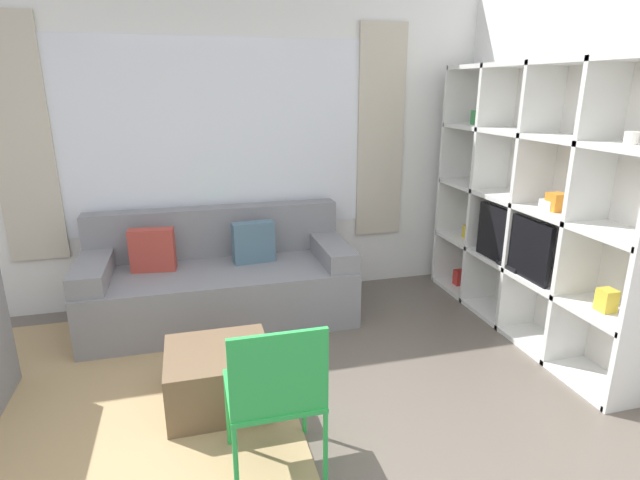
{
  "coord_description": "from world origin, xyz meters",
  "views": [
    {
      "loc": [
        -0.26,
        -1.7,
        1.86
      ],
      "look_at": [
        0.59,
        1.47,
        0.85
      ],
      "focal_mm": 28.0,
      "sensor_mm": 36.0,
      "label": 1
    }
  ],
  "objects_px": {
    "folding_chair": "(275,388)",
    "ottoman": "(219,377)",
    "shelving_unit": "(534,206)",
    "couch_main": "(220,282)"
  },
  "relations": [
    {
      "from": "folding_chair",
      "to": "ottoman",
      "type": "bearing_deg",
      "value": -71.9
    },
    {
      "from": "shelving_unit",
      "to": "couch_main",
      "type": "xyz_separation_m",
      "value": [
        -2.3,
        0.8,
        -0.69
      ]
    },
    {
      "from": "shelving_unit",
      "to": "folding_chair",
      "type": "distance_m",
      "value": 2.49
    },
    {
      "from": "shelving_unit",
      "to": "couch_main",
      "type": "bearing_deg",
      "value": 160.75
    },
    {
      "from": "shelving_unit",
      "to": "folding_chair",
      "type": "relative_size",
      "value": 2.58
    },
    {
      "from": "couch_main",
      "to": "folding_chair",
      "type": "height_order",
      "value": "couch_main"
    },
    {
      "from": "folding_chair",
      "to": "couch_main",
      "type": "bearing_deg",
      "value": -86.15
    },
    {
      "from": "couch_main",
      "to": "ottoman",
      "type": "xyz_separation_m",
      "value": [
        -0.1,
        -1.22,
        -0.14
      ]
    },
    {
      "from": "shelving_unit",
      "to": "couch_main",
      "type": "height_order",
      "value": "shelving_unit"
    },
    {
      "from": "couch_main",
      "to": "folding_chair",
      "type": "relative_size",
      "value": 2.45
    }
  ]
}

